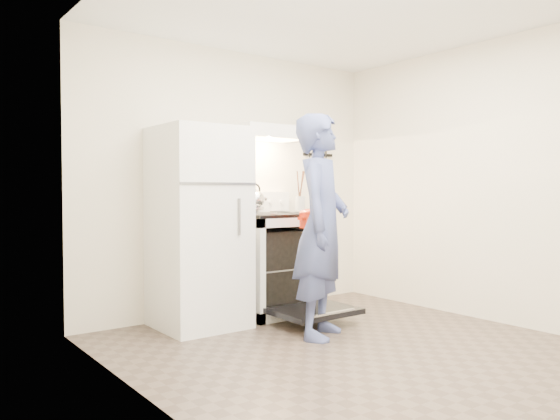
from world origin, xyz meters
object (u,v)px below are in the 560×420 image
object	(u,v)px
stove_body	(274,265)
tea_kettle	(255,198)
dutch_oven	(315,220)
person	(322,226)
refrigerator	(199,227)

from	to	relation	value
stove_body	tea_kettle	size ratio (longest dim) A/B	3.27
stove_body	dutch_oven	world-z (taller)	dutch_oven
person	tea_kettle	bearing A→B (deg)	50.23
refrigerator	person	xyz separation A→B (m)	(0.63, -0.87, 0.04)
stove_body	dutch_oven	distance (m)	0.73
dutch_oven	stove_body	bearing A→B (deg)	92.57
tea_kettle	dutch_oven	distance (m)	0.80
refrigerator	tea_kettle	world-z (taller)	refrigerator
person	dutch_oven	world-z (taller)	person
stove_body	person	world-z (taller)	person
dutch_oven	tea_kettle	bearing A→B (deg)	97.90
stove_body	dutch_oven	xyz separation A→B (m)	(0.03, -0.58, 0.45)
stove_body	person	size ratio (longest dim) A/B	0.52
person	dutch_oven	bearing A→B (deg)	22.49
tea_kettle	stove_body	bearing A→B (deg)	-67.28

